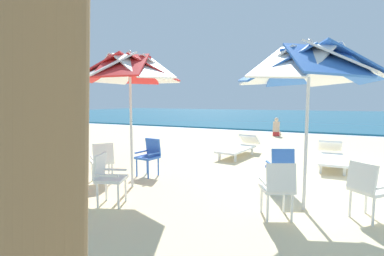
% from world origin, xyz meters
% --- Properties ---
extents(ground_plane, '(80.00, 80.00, 0.00)m').
position_xyz_m(ground_plane, '(0.00, 0.00, 0.00)').
color(ground_plane, beige).
extents(sea, '(80.00, 36.00, 0.10)m').
position_xyz_m(sea, '(0.00, 27.46, 0.05)').
color(sea, '#19607F').
rests_on(sea, ground).
extents(surf_foam, '(80.00, 0.70, 0.01)m').
position_xyz_m(surf_foam, '(0.00, 9.16, 0.01)').
color(surf_foam, white).
rests_on(surf_foam, ground).
extents(beach_umbrella_0, '(2.25, 2.25, 2.69)m').
position_xyz_m(beach_umbrella_0, '(-0.48, -2.01, 2.28)').
color(beach_umbrella_0, silver).
rests_on(beach_umbrella_0, ground).
extents(plastic_chair_0, '(0.59, 0.61, 0.87)m').
position_xyz_m(plastic_chair_0, '(-0.82, -2.55, 0.50)').
color(plastic_chair_0, white).
rests_on(plastic_chair_0, ground).
extents(plastic_chair_1, '(0.59, 0.61, 0.87)m').
position_xyz_m(plastic_chair_1, '(-0.95, -1.28, 0.50)').
color(plastic_chair_1, blue).
rests_on(plastic_chair_1, ground).
extents(plastic_chair_2, '(0.63, 0.63, 0.87)m').
position_xyz_m(plastic_chair_2, '(0.37, -2.04, 0.50)').
color(plastic_chair_2, white).
rests_on(plastic_chair_2, ground).
extents(beach_umbrella_1, '(2.09, 2.09, 2.74)m').
position_xyz_m(beach_umbrella_1, '(-3.73, -2.22, 2.35)').
color(beach_umbrella_1, silver).
rests_on(beach_umbrella_1, ground).
extents(plastic_chair_3, '(0.63, 0.62, 0.87)m').
position_xyz_m(plastic_chair_3, '(-4.48, -2.25, 0.50)').
color(plastic_chair_3, white).
rests_on(plastic_chair_3, ground).
extents(plastic_chair_4, '(0.59, 0.56, 0.87)m').
position_xyz_m(plastic_chair_4, '(-3.50, -3.18, 0.50)').
color(plastic_chair_4, white).
rests_on(plastic_chair_4, ground).
extents(plastic_chair_5, '(0.50, 0.52, 0.87)m').
position_xyz_m(plastic_chair_5, '(-3.91, -1.33, 0.50)').
color(plastic_chair_5, blue).
rests_on(plastic_chair_5, ground).
extents(beach_umbrella_2, '(2.21, 2.21, 2.69)m').
position_xyz_m(beach_umbrella_2, '(-6.53, -2.09, 2.35)').
color(beach_umbrella_2, silver).
rests_on(beach_umbrella_2, ground).
extents(plastic_chair_6, '(0.59, 0.57, 0.87)m').
position_xyz_m(plastic_chair_6, '(-5.85, -2.34, 0.50)').
color(plastic_chair_6, white).
rests_on(plastic_chair_6, ground).
extents(plastic_chair_7, '(0.62, 0.61, 0.87)m').
position_xyz_m(plastic_chair_7, '(-6.49, -2.90, 0.50)').
color(plastic_chair_7, white).
rests_on(plastic_chair_7, ground).
extents(plastic_chair_8, '(0.56, 0.53, 0.87)m').
position_xyz_m(plastic_chair_8, '(-9.14, -1.07, 0.50)').
color(plastic_chair_8, white).
rests_on(plastic_chair_8, ground).
extents(sun_lounger_1, '(0.68, 2.16, 0.62)m').
position_xyz_m(sun_lounger_1, '(-0.04, 1.44, 0.28)').
color(sun_lounger_1, white).
rests_on(sun_lounger_1, ground).
extents(sun_lounger_2, '(0.93, 2.21, 0.62)m').
position_xyz_m(sun_lounger_2, '(-2.64, 1.82, 0.28)').
color(sun_lounger_2, white).
rests_on(sun_lounger_2, ground).
extents(beachgoer_seated, '(0.30, 0.93, 0.92)m').
position_xyz_m(beachgoer_seated, '(-2.37, 7.72, 0.29)').
color(beachgoer_seated, red).
rests_on(beachgoer_seated, ground).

